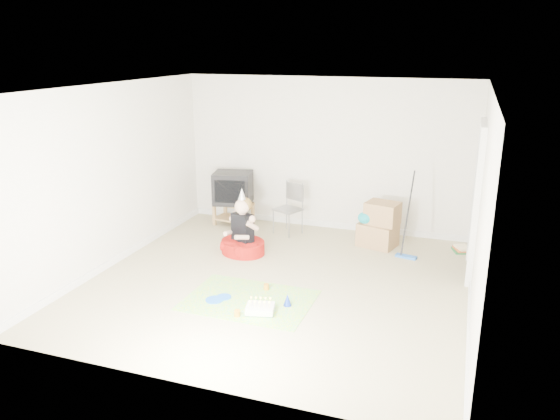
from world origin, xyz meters
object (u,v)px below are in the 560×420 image
(crt_tv, at_px, (233,188))
(cardboard_boxes, at_px, (379,225))
(tv_stand, at_px, (234,212))
(birthday_cake, at_px, (260,309))
(folding_chair, at_px, (288,209))
(seated_woman, at_px, (243,239))

(crt_tv, distance_m, cardboard_boxes, 2.65)
(tv_stand, height_order, crt_tv, crt_tv)
(cardboard_boxes, bearing_deg, birthday_cake, -109.37)
(tv_stand, bearing_deg, folding_chair, -6.33)
(tv_stand, distance_m, folding_chair, 1.08)
(seated_woman, bearing_deg, cardboard_boxes, 27.32)
(crt_tv, bearing_deg, tv_stand, 104.34)
(folding_chair, bearing_deg, seated_woman, -108.52)
(folding_chair, distance_m, birthday_cake, 2.94)
(crt_tv, xyz_separation_m, folding_chair, (1.06, -0.12, -0.26))
(seated_woman, bearing_deg, crt_tv, 119.63)
(folding_chair, distance_m, seated_woman, 1.18)
(folding_chair, height_order, seated_woman, seated_woman)
(tv_stand, distance_m, seated_woman, 1.40)
(folding_chair, relative_size, birthday_cake, 2.29)
(folding_chair, bearing_deg, cardboard_boxes, -3.74)
(folding_chair, relative_size, cardboard_boxes, 1.21)
(cardboard_boxes, xyz_separation_m, seated_woman, (-1.93, -1.00, -0.12))
(folding_chair, height_order, birthday_cake, folding_chair)
(folding_chair, xyz_separation_m, cardboard_boxes, (1.56, -0.10, -0.08))
(crt_tv, distance_m, folding_chair, 1.10)
(seated_woman, xyz_separation_m, birthday_cake, (0.96, -1.76, -0.18))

